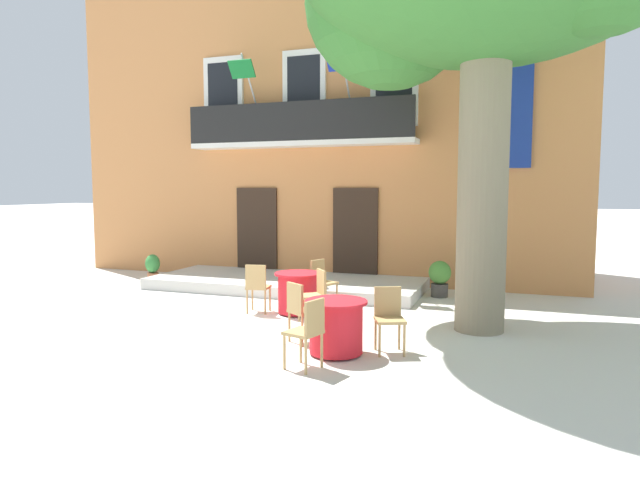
% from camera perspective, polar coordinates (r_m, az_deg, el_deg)
% --- Properties ---
extents(ground_plane, '(120.00, 120.00, 0.00)m').
position_cam_1_polar(ground_plane, '(9.17, -9.03, -9.23)').
color(ground_plane, silver).
extents(building_facade, '(13.00, 5.09, 7.50)m').
position_cam_1_polar(building_facade, '(15.64, 1.14, 10.67)').
color(building_facade, '#CC844C').
rests_on(building_facade, ground).
extents(entrance_step_platform, '(6.16, 2.41, 0.25)m').
position_cam_1_polar(entrance_step_platform, '(12.78, -3.50, -4.46)').
color(entrance_step_platform, silver).
rests_on(entrance_step_platform, ground).
extents(cafe_table_near_tree, '(0.86, 0.86, 0.76)m').
position_cam_1_polar(cafe_table_near_tree, '(7.77, 1.66, -8.85)').
color(cafe_table_near_tree, red).
rests_on(cafe_table_near_tree, ground).
extents(cafe_chair_near_tree_0, '(0.56, 0.56, 0.91)m').
position_cam_1_polar(cafe_chair_near_tree_0, '(8.29, -1.97, -6.98)').
color(cafe_chair_near_tree_0, tan).
rests_on(cafe_chair_near_tree_0, ground).
extents(cafe_chair_near_tree_1, '(0.49, 0.49, 0.91)m').
position_cam_1_polar(cafe_chair_near_tree_1, '(7.11, -1.25, -9.07)').
color(cafe_chair_near_tree_1, tan).
rests_on(cafe_chair_near_tree_1, ground).
extents(cafe_chair_near_tree_2, '(0.53, 0.53, 0.91)m').
position_cam_1_polar(cafe_chair_near_tree_2, '(7.92, 7.07, -7.61)').
color(cafe_chair_near_tree_2, tan).
rests_on(cafe_chair_near_tree_2, ground).
extents(cafe_table_middle, '(0.86, 0.86, 0.76)m').
position_cam_1_polar(cafe_table_middle, '(10.23, -2.24, -5.40)').
color(cafe_table_middle, red).
rests_on(cafe_table_middle, ground).
extents(cafe_chair_middle_0, '(0.52, 0.52, 0.91)m').
position_cam_1_polar(cafe_chair_middle_0, '(10.80, 0.16, -4.08)').
color(cafe_chair_middle_0, tan).
rests_on(cafe_chair_middle_0, ground).
extents(cafe_chair_middle_1, '(0.47, 0.47, 0.91)m').
position_cam_1_polar(cafe_chair_middle_1, '(10.30, -6.43, -4.57)').
color(cafe_chair_middle_1, tan).
rests_on(cafe_chair_middle_1, ground).
extents(cafe_chair_middle_2, '(0.56, 0.56, 0.91)m').
position_cam_1_polar(cafe_chair_middle_2, '(9.52, -0.45, -5.36)').
color(cafe_chair_middle_2, tan).
rests_on(cafe_chair_middle_2, ground).
extents(ground_planter_left, '(0.35, 0.35, 0.68)m').
position_cam_1_polar(ground_planter_left, '(14.21, -16.76, -2.64)').
color(ground_planter_left, '#995638').
rests_on(ground_planter_left, ground).
extents(ground_planter_right, '(0.47, 0.47, 0.77)m').
position_cam_1_polar(ground_planter_right, '(12.05, 12.16, -3.72)').
color(ground_planter_right, '#47423D').
rests_on(ground_planter_right, ground).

